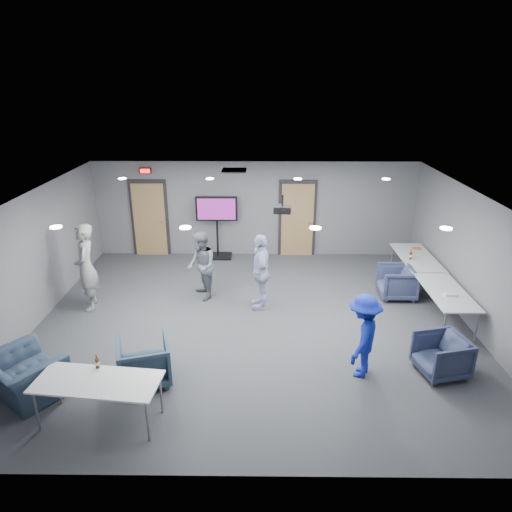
{
  "coord_description": "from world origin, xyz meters",
  "views": [
    {
      "loc": [
        0.16,
        -8.47,
        4.85
      ],
      "look_at": [
        0.06,
        0.78,
        1.2
      ],
      "focal_mm": 32.0,
      "sensor_mm": 36.0,
      "label": 1
    }
  ],
  "objects_px": {
    "person_a": "(86,267)",
    "tv_stand": "(217,223)",
    "projector": "(282,209)",
    "chair_front_b": "(26,376)",
    "table_right_b": "(446,293)",
    "bottle_right": "(411,256)",
    "chair_right_c": "(441,356)",
    "person_d": "(363,336)",
    "chair_right_a": "(397,282)",
    "person_c": "(261,271)",
    "table_front_left": "(98,383)",
    "chair_front_a": "(144,361)",
    "person_b": "(201,266)",
    "table_right_a": "(417,258)",
    "bottle_front": "(97,363)"
  },
  "relations": [
    {
      "from": "person_a",
      "to": "tv_stand",
      "type": "bearing_deg",
      "value": 125.48
    },
    {
      "from": "tv_stand",
      "to": "projector",
      "type": "height_order",
      "value": "projector"
    },
    {
      "from": "chair_front_b",
      "to": "table_right_b",
      "type": "xyz_separation_m",
      "value": [
        7.61,
        2.46,
        0.32
      ]
    },
    {
      "from": "bottle_right",
      "to": "chair_right_c",
      "type": "bearing_deg",
      "value": -97.86
    },
    {
      "from": "person_d",
      "to": "chair_right_a",
      "type": "relative_size",
      "value": 1.83
    },
    {
      "from": "chair_right_a",
      "to": "tv_stand",
      "type": "distance_m",
      "value": 5.11
    },
    {
      "from": "person_a",
      "to": "chair_front_b",
      "type": "relative_size",
      "value": 1.72
    },
    {
      "from": "chair_front_b",
      "to": "person_c",
      "type": "bearing_deg",
      "value": -103.49
    },
    {
      "from": "table_front_left",
      "to": "projector",
      "type": "xyz_separation_m",
      "value": [
        2.8,
        3.28,
        1.72
      ]
    },
    {
      "from": "chair_right_c",
      "to": "chair_front_b",
      "type": "bearing_deg",
      "value": -97.51
    },
    {
      "from": "chair_front_a",
      "to": "person_b",
      "type": "bearing_deg",
      "value": -116.93
    },
    {
      "from": "table_front_left",
      "to": "projector",
      "type": "relative_size",
      "value": 5.16
    },
    {
      "from": "person_d",
      "to": "table_front_left",
      "type": "xyz_separation_m",
      "value": [
        -4.11,
        -1.23,
        -0.07
      ]
    },
    {
      "from": "person_a",
      "to": "table_right_a",
      "type": "xyz_separation_m",
      "value": [
        7.64,
        1.33,
        -0.29
      ]
    },
    {
      "from": "chair_front_a",
      "to": "tv_stand",
      "type": "xyz_separation_m",
      "value": [
        0.73,
        5.75,
        0.62
      ]
    },
    {
      "from": "tv_stand",
      "to": "projector",
      "type": "distance_m",
      "value": 4.09
    },
    {
      "from": "table_right_a",
      "to": "person_c",
      "type": "bearing_deg",
      "value": 107.93
    },
    {
      "from": "bottle_front",
      "to": "projector",
      "type": "xyz_separation_m",
      "value": [
        2.9,
        2.96,
        1.59
      ]
    },
    {
      "from": "chair_front_b",
      "to": "table_front_left",
      "type": "bearing_deg",
      "value": -166.18
    },
    {
      "from": "chair_right_a",
      "to": "table_right_a",
      "type": "xyz_separation_m",
      "value": [
        0.65,
        0.71,
        0.31
      ]
    },
    {
      "from": "chair_right_a",
      "to": "table_right_b",
      "type": "relative_size",
      "value": 0.44
    },
    {
      "from": "table_front_left",
      "to": "chair_right_c",
      "type": "bearing_deg",
      "value": 19.29
    },
    {
      "from": "table_right_a",
      "to": "tv_stand",
      "type": "relative_size",
      "value": 1.11
    },
    {
      "from": "person_d",
      "to": "tv_stand",
      "type": "bearing_deg",
      "value": -125.86
    },
    {
      "from": "person_c",
      "to": "bottle_right",
      "type": "bearing_deg",
      "value": 101.86
    },
    {
      "from": "chair_front_b",
      "to": "bottle_front",
      "type": "xyz_separation_m",
      "value": [
        1.31,
        -0.28,
        0.45
      ]
    },
    {
      "from": "table_right_a",
      "to": "table_front_left",
      "type": "relative_size",
      "value": 1.04
    },
    {
      "from": "projector",
      "to": "table_right_b",
      "type": "bearing_deg",
      "value": 1.63
    },
    {
      "from": "chair_right_a",
      "to": "chair_right_c",
      "type": "xyz_separation_m",
      "value": [
        -0.05,
        -2.99,
        -0.02
      ]
    },
    {
      "from": "table_right_a",
      "to": "table_right_b",
      "type": "distance_m",
      "value": 1.9
    },
    {
      "from": "chair_right_c",
      "to": "chair_front_a",
      "type": "bearing_deg",
      "value": -100.05
    },
    {
      "from": "person_d",
      "to": "chair_right_c",
      "type": "height_order",
      "value": "person_d"
    },
    {
      "from": "person_a",
      "to": "person_c",
      "type": "relative_size",
      "value": 1.14
    },
    {
      "from": "bottle_right",
      "to": "table_right_a",
      "type": "bearing_deg",
      "value": 36.45
    },
    {
      "from": "person_c",
      "to": "table_right_a",
      "type": "height_order",
      "value": "person_c"
    },
    {
      "from": "chair_front_a",
      "to": "table_right_b",
      "type": "xyz_separation_m",
      "value": [
        5.79,
        2.06,
        0.3
      ]
    },
    {
      "from": "chair_right_c",
      "to": "chair_front_a",
      "type": "height_order",
      "value": "chair_front_a"
    },
    {
      "from": "chair_front_b",
      "to": "table_right_a",
      "type": "distance_m",
      "value": 8.78
    },
    {
      "from": "bottle_right",
      "to": "tv_stand",
      "type": "bearing_deg",
      "value": 158.13
    },
    {
      "from": "chair_front_b",
      "to": "bottle_front",
      "type": "height_order",
      "value": "bottle_front"
    },
    {
      "from": "person_a",
      "to": "table_right_b",
      "type": "bearing_deg",
      "value": 70.77
    },
    {
      "from": "person_c",
      "to": "tv_stand",
      "type": "bearing_deg",
      "value": -162.68
    },
    {
      "from": "chair_right_c",
      "to": "person_b",
      "type": "bearing_deg",
      "value": -135.67
    },
    {
      "from": "chair_front_a",
      "to": "person_a",
      "type": "bearing_deg",
      "value": -71.13
    },
    {
      "from": "person_a",
      "to": "chair_front_a",
      "type": "distance_m",
      "value": 3.27
    },
    {
      "from": "chair_right_a",
      "to": "bottle_front",
      "type": "bearing_deg",
      "value": -54.32
    },
    {
      "from": "person_a",
      "to": "table_front_left",
      "type": "distance_m",
      "value": 3.91
    },
    {
      "from": "person_c",
      "to": "projector",
      "type": "distance_m",
      "value": 1.66
    },
    {
      "from": "chair_right_a",
      "to": "table_front_left",
      "type": "distance_m",
      "value": 7.0
    },
    {
      "from": "person_a",
      "to": "chair_right_c",
      "type": "xyz_separation_m",
      "value": [
        6.94,
        -2.37,
        -0.62
      ]
    }
  ]
}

